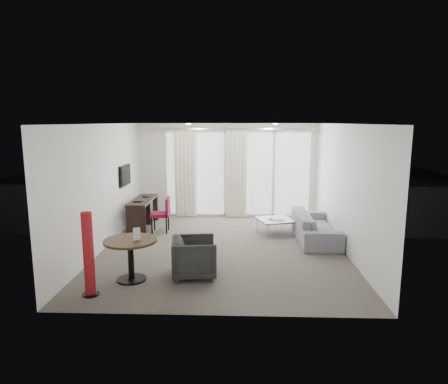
{
  "coord_description": "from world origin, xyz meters",
  "views": [
    {
      "loc": [
        0.32,
        -8.13,
        2.64
      ],
      "look_at": [
        0.0,
        0.6,
        1.1
      ],
      "focal_mm": 32.0,
      "sensor_mm": 36.0,
      "label": 1
    }
  ],
  "objects_px": {
    "rattan_chair_a": "(265,197)",
    "desk_chair": "(160,215)",
    "sofa": "(315,226)",
    "rattan_chair_b": "(301,192)",
    "coffee_table": "(275,226)",
    "red_lamp": "(89,254)",
    "desk": "(143,213)",
    "round_table": "(131,260)",
    "tub_armchair": "(194,257)"
  },
  "relations": [
    {
      "from": "coffee_table",
      "to": "sofa",
      "type": "xyz_separation_m",
      "value": [
        0.87,
        -0.47,
        0.14
      ]
    },
    {
      "from": "red_lamp",
      "to": "coffee_table",
      "type": "bearing_deg",
      "value": 48.68
    },
    {
      "from": "tub_armchair",
      "to": "sofa",
      "type": "distance_m",
      "value": 3.39
    },
    {
      "from": "red_lamp",
      "to": "tub_armchair",
      "type": "xyz_separation_m",
      "value": [
        1.52,
        0.82,
        -0.31
      ]
    },
    {
      "from": "round_table",
      "to": "rattan_chair_a",
      "type": "relative_size",
      "value": 1.17
    },
    {
      "from": "sofa",
      "to": "tub_armchair",
      "type": "bearing_deg",
      "value": 132.55
    },
    {
      "from": "sofa",
      "to": "rattan_chair_a",
      "type": "height_order",
      "value": "rattan_chair_a"
    },
    {
      "from": "desk",
      "to": "sofa",
      "type": "height_order",
      "value": "desk"
    },
    {
      "from": "round_table",
      "to": "tub_armchair",
      "type": "height_order",
      "value": "round_table"
    },
    {
      "from": "round_table",
      "to": "sofa",
      "type": "xyz_separation_m",
      "value": [
        3.54,
        2.5,
        -0.04
      ]
    },
    {
      "from": "desk_chair",
      "to": "rattan_chair_a",
      "type": "height_order",
      "value": "desk_chair"
    },
    {
      "from": "rattan_chair_b",
      "to": "sofa",
      "type": "bearing_deg",
      "value": -103.69
    },
    {
      "from": "sofa",
      "to": "rattan_chair_a",
      "type": "bearing_deg",
      "value": 16.82
    },
    {
      "from": "red_lamp",
      "to": "sofa",
      "type": "relative_size",
      "value": 0.62
    },
    {
      "from": "coffee_table",
      "to": "rattan_chair_a",
      "type": "xyz_separation_m",
      "value": [
        -0.07,
        2.62,
        0.2
      ]
    },
    {
      "from": "sofa",
      "to": "rattan_chair_b",
      "type": "height_order",
      "value": "rattan_chair_b"
    },
    {
      "from": "coffee_table",
      "to": "sofa",
      "type": "height_order",
      "value": "sofa"
    },
    {
      "from": "desk_chair",
      "to": "sofa",
      "type": "bearing_deg",
      "value": -9.39
    },
    {
      "from": "tub_armchair",
      "to": "sofa",
      "type": "height_order",
      "value": "tub_armchair"
    },
    {
      "from": "round_table",
      "to": "tub_armchair",
      "type": "distance_m",
      "value": 1.06
    },
    {
      "from": "desk",
      "to": "red_lamp",
      "type": "height_order",
      "value": "red_lamp"
    },
    {
      "from": "red_lamp",
      "to": "sofa",
      "type": "bearing_deg",
      "value": 37.77
    },
    {
      "from": "coffee_table",
      "to": "red_lamp",
      "type": "bearing_deg",
      "value": -131.32
    },
    {
      "from": "red_lamp",
      "to": "coffee_table",
      "type": "relative_size",
      "value": 1.69
    },
    {
      "from": "sofa",
      "to": "rattan_chair_b",
      "type": "relative_size",
      "value": 2.42
    },
    {
      "from": "coffee_table",
      "to": "rattan_chair_a",
      "type": "height_order",
      "value": "rattan_chair_a"
    },
    {
      "from": "desk_chair",
      "to": "round_table",
      "type": "relative_size",
      "value": 0.96
    },
    {
      "from": "rattan_chair_a",
      "to": "desk",
      "type": "bearing_deg",
      "value": -160.32
    },
    {
      "from": "red_lamp",
      "to": "coffee_table",
      "type": "distance_m",
      "value": 4.8
    },
    {
      "from": "desk",
      "to": "rattan_chair_a",
      "type": "height_order",
      "value": "rattan_chair_a"
    },
    {
      "from": "desk",
      "to": "tub_armchair",
      "type": "xyz_separation_m",
      "value": [
        1.65,
        -3.2,
        -0.02
      ]
    },
    {
      "from": "desk",
      "to": "sofa",
      "type": "bearing_deg",
      "value": -12.38
    },
    {
      "from": "tub_armchair",
      "to": "rattan_chair_a",
      "type": "relative_size",
      "value": 1.0
    },
    {
      "from": "rattan_chair_a",
      "to": "rattan_chair_b",
      "type": "bearing_deg",
      "value": 14.57
    },
    {
      "from": "desk",
      "to": "coffee_table",
      "type": "relative_size",
      "value": 1.98
    },
    {
      "from": "tub_armchair",
      "to": "rattan_chair_b",
      "type": "height_order",
      "value": "rattan_chair_b"
    },
    {
      "from": "tub_armchair",
      "to": "sofa",
      "type": "xyz_separation_m",
      "value": [
        2.5,
        2.29,
        -0.03
      ]
    },
    {
      "from": "desk",
      "to": "rattan_chair_b",
      "type": "bearing_deg",
      "value": 32.9
    },
    {
      "from": "red_lamp",
      "to": "tub_armchair",
      "type": "distance_m",
      "value": 1.75
    },
    {
      "from": "sofa",
      "to": "rattan_chair_a",
      "type": "relative_size",
      "value": 2.81
    },
    {
      "from": "round_table",
      "to": "sofa",
      "type": "height_order",
      "value": "round_table"
    },
    {
      "from": "tub_armchair",
      "to": "coffee_table",
      "type": "height_order",
      "value": "tub_armchair"
    },
    {
      "from": "desk",
      "to": "coffee_table",
      "type": "bearing_deg",
      "value": -7.61
    },
    {
      "from": "desk",
      "to": "rattan_chair_a",
      "type": "distance_m",
      "value": 3.89
    },
    {
      "from": "sofa",
      "to": "rattan_chair_b",
      "type": "bearing_deg",
      "value": -3.58
    },
    {
      "from": "tub_armchair",
      "to": "desk",
      "type": "bearing_deg",
      "value": 19.57
    },
    {
      "from": "coffee_table",
      "to": "tub_armchair",
      "type": "bearing_deg",
      "value": -120.55
    },
    {
      "from": "rattan_chair_a",
      "to": "desk_chair",
      "type": "bearing_deg",
      "value": -150.46
    },
    {
      "from": "rattan_chair_a",
      "to": "rattan_chair_b",
      "type": "xyz_separation_m",
      "value": [
        1.17,
        0.65,
        0.06
      ]
    },
    {
      "from": "round_table",
      "to": "rattan_chair_b",
      "type": "relative_size",
      "value": 1.01
    }
  ]
}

